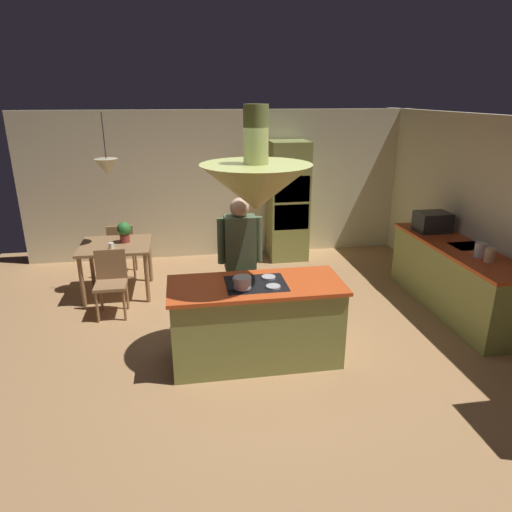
{
  "coord_description": "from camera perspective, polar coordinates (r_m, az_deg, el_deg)",
  "views": [
    {
      "loc": [
        -0.72,
        -4.59,
        2.79
      ],
      "look_at": [
        0.1,
        0.4,
        1.0
      ],
      "focal_mm": 32.16,
      "sensor_mm": 36.0,
      "label": 1
    }
  ],
  "objects": [
    {
      "name": "dining_table",
      "position": [
        6.9,
        -17.02,
        0.59
      ],
      "size": [
        0.99,
        0.9,
        0.76
      ],
      "color": "#946C46",
      "rests_on": "ground"
    },
    {
      "name": "cooking_pot_on_cooktop",
      "position": [
        4.66,
        -1.69,
        -3.29
      ],
      "size": [
        0.18,
        0.18,
        0.12
      ],
      "primitive_type": "cylinder",
      "color": "#B2B2B7",
      "rests_on": "kitchen_island"
    },
    {
      "name": "potted_plant_on_table",
      "position": [
        6.88,
        -16.08,
        3.0
      ],
      "size": [
        0.2,
        0.2,
        0.3
      ],
      "color": "#99382D",
      "rests_on": "dining_table"
    },
    {
      "name": "counter_run_right",
      "position": [
        6.72,
        23.49,
        -2.49
      ],
      "size": [
        0.73,
        2.43,
        0.91
      ],
      "color": "#8C934C",
      "rests_on": "ground"
    },
    {
      "name": "chair_facing_island",
      "position": [
        6.33,
        -17.59,
        -2.65
      ],
      "size": [
        0.4,
        0.4,
        0.87
      ],
      "color": "#946C46",
      "rests_on": "ground"
    },
    {
      "name": "chair_by_back_wall",
      "position": [
        7.58,
        -16.32,
        1.14
      ],
      "size": [
        0.4,
        0.4,
        0.87
      ],
      "rotation": [
        0.0,
        0.0,
        3.14
      ],
      "color": "#946C46",
      "rests_on": "ground"
    },
    {
      "name": "cup_on_table",
      "position": [
        6.65,
        -17.56,
        1.18
      ],
      "size": [
        0.07,
        0.07,
        0.09
      ],
      "primitive_type": "cylinder",
      "color": "white",
      "rests_on": "dining_table"
    },
    {
      "name": "oven_tower",
      "position": [
        8.04,
        3.99,
        6.8
      ],
      "size": [
        0.66,
        0.62,
        2.06
      ],
      "color": "#8C934C",
      "rests_on": "ground"
    },
    {
      "name": "microwave_on_counter",
      "position": [
        7.12,
        21.09,
        3.99
      ],
      "size": [
        0.46,
        0.36,
        0.28
      ],
      "primitive_type": "cube",
      "color": "#232326",
      "rests_on": "counter_run_right"
    },
    {
      "name": "person_at_island",
      "position": [
        5.42,
        -1.98,
        -0.17
      ],
      "size": [
        0.53,
        0.23,
        1.69
      ],
      "color": "tan",
      "rests_on": "ground"
    },
    {
      "name": "wall_back",
      "position": [
        8.21,
        -4.21,
        8.82
      ],
      "size": [
        6.8,
        0.1,
        2.55
      ],
      "primitive_type": "cube",
      "color": "beige",
      "rests_on": "ground"
    },
    {
      "name": "canister_flour",
      "position": [
        6.09,
        27.05,
        0.09
      ],
      "size": [
        0.11,
        0.11,
        0.17
      ],
      "primitive_type": "cylinder",
      "color": "#E0B78C",
      "rests_on": "counter_run_right"
    },
    {
      "name": "canister_sugar",
      "position": [
        6.22,
        26.12,
        0.69
      ],
      "size": [
        0.14,
        0.14,
        0.18
      ],
      "primitive_type": "cylinder",
      "color": "silver",
      "rests_on": "counter_run_right"
    },
    {
      "name": "pendant_light_over_table",
      "position": [
        6.63,
        -18.06,
        10.51
      ],
      "size": [
        0.32,
        0.32,
        0.82
      ],
      "color": "beige"
    },
    {
      "name": "ground",
      "position": [
        5.42,
        -0.36,
        -11.49
      ],
      "size": [
        8.16,
        8.16,
        0.0
      ],
      "primitive_type": "plane",
      "color": "#AD7F51"
    },
    {
      "name": "wall_right",
      "position": [
        6.56,
        28.36,
        3.77
      ],
      "size": [
        0.1,
        7.2,
        2.55
      ],
      "primitive_type": "cube",
      "color": "beige",
      "rests_on": "ground"
    },
    {
      "name": "range_hood",
      "position": [
        4.53,
        -0.01,
        8.9
      ],
      "size": [
        1.1,
        1.1,
        1.0
      ],
      "color": "#8C934C"
    },
    {
      "name": "kitchen_island",
      "position": [
        5.03,
        -0.01,
        -8.18
      ],
      "size": [
        1.86,
        0.8,
        0.93
      ],
      "color": "#8C934C",
      "rests_on": "ground"
    }
  ]
}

